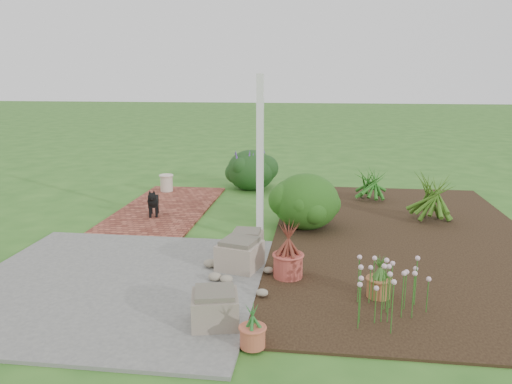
# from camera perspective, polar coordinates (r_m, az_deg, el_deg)

# --- Properties ---
(ground) EXTENTS (80.00, 80.00, 0.00)m
(ground) POSITION_cam_1_polar(r_m,az_deg,el_deg) (7.61, -1.90, -5.78)
(ground) COLOR #2C611E
(ground) RESTS_ON ground
(concrete_patio) EXTENTS (3.50, 3.50, 0.04)m
(concrete_patio) POSITION_cam_1_polar(r_m,az_deg,el_deg) (6.37, -15.91, -9.99)
(concrete_patio) COLOR #5E5E5B
(concrete_patio) RESTS_ON ground
(brick_path) EXTENTS (1.60, 3.50, 0.04)m
(brick_path) POSITION_cam_1_polar(r_m,az_deg,el_deg) (9.62, -10.23, -1.79)
(brick_path) COLOR maroon
(brick_path) RESTS_ON ground
(garden_bed) EXTENTS (4.00, 7.00, 0.03)m
(garden_bed) POSITION_cam_1_polar(r_m,az_deg,el_deg) (8.09, 16.53, -5.05)
(garden_bed) COLOR black
(garden_bed) RESTS_ON ground
(veranda_post) EXTENTS (0.10, 0.10, 2.50)m
(veranda_post) POSITION_cam_1_polar(r_m,az_deg,el_deg) (7.35, 0.47, 3.63)
(veranda_post) COLOR white
(veranda_post) RESTS_ON ground
(stone_trough_near) EXTENTS (0.55, 0.55, 0.31)m
(stone_trough_near) POSITION_cam_1_polar(r_m,az_deg,el_deg) (5.13, -4.71, -13.20)
(stone_trough_near) COLOR #726A56
(stone_trough_near) RESTS_ON concrete_patio
(stone_trough_mid) EXTENTS (0.61, 0.61, 0.33)m
(stone_trough_mid) POSITION_cam_1_polar(r_m,az_deg,el_deg) (6.48, -1.88, -7.27)
(stone_trough_mid) COLOR gray
(stone_trough_mid) RESTS_ON concrete_patio
(stone_trough_far) EXTENTS (0.43, 0.43, 0.28)m
(stone_trough_far) POSITION_cam_1_polar(r_m,az_deg,el_deg) (7.01, -1.03, -5.87)
(stone_trough_far) COLOR gray
(stone_trough_far) RESTS_ON concrete_patio
(black_dog) EXTENTS (0.25, 0.53, 0.46)m
(black_dog) POSITION_cam_1_polar(r_m,az_deg,el_deg) (8.96, -11.67, -1.01)
(black_dog) COLOR black
(black_dog) RESTS_ON brick_path
(cream_ceramic_urn) EXTENTS (0.29, 0.29, 0.35)m
(cream_ceramic_urn) POSITION_cam_1_polar(r_m,az_deg,el_deg) (10.88, -10.19, 1.00)
(cream_ceramic_urn) COLOR beige
(cream_ceramic_urn) RESTS_ON brick_path
(evergreen_shrub) EXTENTS (1.33, 1.33, 0.92)m
(evergreen_shrub) POSITION_cam_1_polar(r_m,az_deg,el_deg) (8.18, 5.73, -0.91)
(evergreen_shrub) COLOR #16350D
(evergreen_shrub) RESTS_ON garden_bed
(agapanthus_clump_back) EXTENTS (1.32, 1.32, 0.98)m
(agapanthus_clump_back) POSITION_cam_1_polar(r_m,az_deg,el_deg) (9.02, 19.54, -0.09)
(agapanthus_clump_back) COLOR #1B3B0E
(agapanthus_clump_back) RESTS_ON garden_bed
(agapanthus_clump_front) EXTENTS (1.15, 1.15, 0.78)m
(agapanthus_clump_front) POSITION_cam_1_polar(r_m,az_deg,el_deg) (10.21, 13.00, 1.23)
(agapanthus_clump_front) COLOR #0C410F
(agapanthus_clump_front) RESTS_ON garden_bed
(pink_flower_patch) EXTENTS (1.20, 1.20, 0.61)m
(pink_flower_patch) POSITION_cam_1_polar(r_m,az_deg,el_deg) (5.37, 15.93, -10.78)
(pink_flower_patch) COLOR #113D0F
(pink_flower_patch) RESTS_ON garden_bed
(terracotta_pot_bronze) EXTENTS (0.46, 0.46, 0.29)m
(terracotta_pot_bronze) POSITION_cam_1_polar(r_m,az_deg,el_deg) (6.25, 3.68, -8.37)
(terracotta_pot_bronze) COLOR #AC453A
(terracotta_pot_bronze) RESTS_ON garden_bed
(terracotta_pot_small_left) EXTENTS (0.32, 0.32, 0.22)m
(terracotta_pot_small_left) POSITION_cam_1_polar(r_m,az_deg,el_deg) (5.88, 13.85, -10.53)
(terracotta_pot_small_left) COLOR #975B33
(terracotta_pot_small_left) RESTS_ON garden_bed
(terracotta_pot_small_right) EXTENTS (0.31, 0.31, 0.20)m
(terracotta_pot_small_right) POSITION_cam_1_polar(r_m,az_deg,el_deg) (4.77, -0.39, -16.20)
(terracotta_pot_small_right) COLOR #B0553B
(terracotta_pot_small_right) RESTS_ON garden_bed
(purple_flowering_bush) EXTENTS (1.07, 1.07, 0.91)m
(purple_flowering_bush) POSITION_cam_1_polar(r_m,az_deg,el_deg) (11.03, -0.56, 2.63)
(purple_flowering_bush) COLOR black
(purple_flowering_bush) RESTS_ON ground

